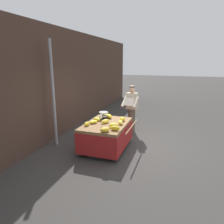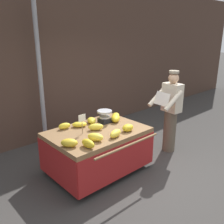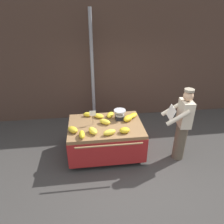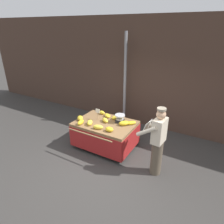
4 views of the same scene
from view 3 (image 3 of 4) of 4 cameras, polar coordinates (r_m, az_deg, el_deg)
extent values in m
plane|color=#383533|center=(4.61, 6.66, -16.30)|extent=(60.00, 60.00, 0.00)
cube|color=#473328|center=(6.20, 1.63, 14.85)|extent=(16.00, 0.24, 3.65)
cylinder|color=gray|center=(5.78, -5.49, 11.35)|extent=(0.09, 0.09, 3.17)
cube|color=olive|center=(4.65, -1.82, -3.95)|extent=(1.67, 1.16, 0.08)
cylinder|color=black|center=(4.88, -10.68, -8.60)|extent=(0.05, 0.69, 0.69)
cylinder|color=#B7B7BC|center=(4.88, -11.04, -8.62)|extent=(0.01, 0.12, 0.12)
cylinder|color=black|center=(4.99, 6.97, -7.42)|extent=(0.05, 0.69, 0.69)
cylinder|color=#B7B7BC|center=(4.99, 7.31, -7.39)|extent=(0.01, 0.12, 0.12)
cylinder|color=#4C4742|center=(5.28, -2.28, -4.82)|extent=(0.05, 0.05, 0.72)
cube|color=maroon|center=(4.37, -1.00, -11.72)|extent=(1.67, 0.02, 0.60)
cube|color=maroon|center=(5.32, -2.37, -3.84)|extent=(1.67, 0.02, 0.60)
cube|color=maroon|center=(4.85, -11.71, -7.95)|extent=(0.02, 1.16, 0.60)
cube|color=maroon|center=(4.96, 7.92, -6.65)|extent=(0.02, 1.16, 0.60)
cylinder|color=olive|center=(4.01, -0.76, -9.35)|extent=(1.33, 0.04, 0.04)
cube|color=black|center=(4.83, 2.14, -1.48)|extent=(0.20, 0.20, 0.09)
cylinder|color=#B7B7BC|center=(4.78, 2.17, -0.43)|extent=(0.02, 0.02, 0.11)
cylinder|color=#B7B7BC|center=(4.75, 2.18, 0.34)|extent=(0.28, 0.28, 0.04)
cylinder|color=#B7B7BC|center=(4.80, 2.16, -0.80)|extent=(0.21, 0.21, 0.03)
cylinder|color=#997A51|center=(4.61, -5.34, -2.22)|extent=(0.01, 0.01, 0.22)
cube|color=white|center=(4.52, -5.43, -0.37)|extent=(0.14, 0.01, 0.12)
ellipsoid|color=yellow|center=(4.31, -5.37, -5.24)|extent=(0.25, 0.30, 0.13)
ellipsoid|color=gold|center=(4.41, -10.88, -4.86)|extent=(0.29, 0.30, 0.12)
ellipsoid|color=yellow|center=(4.62, -2.01, -2.75)|extent=(0.29, 0.25, 0.12)
ellipsoid|color=gold|center=(4.93, 5.85, -0.96)|extent=(0.31, 0.31, 0.10)
ellipsoid|color=gold|center=(4.32, 3.54, -5.11)|extent=(0.23, 0.17, 0.12)
ellipsoid|color=yellow|center=(4.90, -3.77, -1.07)|extent=(0.30, 0.27, 0.10)
ellipsoid|color=yellow|center=(4.97, -6.79, -0.67)|extent=(0.23, 0.15, 0.11)
ellipsoid|color=yellow|center=(4.24, -0.71, -5.70)|extent=(0.30, 0.20, 0.12)
ellipsoid|color=gold|center=(4.77, 4.55, -1.72)|extent=(0.33, 0.32, 0.13)
ellipsoid|color=gold|center=(4.21, -8.42, -6.24)|extent=(0.13, 0.26, 0.13)
ellipsoid|color=yellow|center=(4.92, -0.49, -0.79)|extent=(0.25, 0.30, 0.10)
cylinder|color=brown|center=(4.93, 18.41, -7.88)|extent=(0.26, 0.26, 0.88)
cube|color=beige|center=(4.57, 19.75, -0.35)|extent=(0.27, 0.40, 0.58)
sphere|color=tan|center=(4.41, 20.55, 4.19)|extent=(0.21, 0.21, 0.21)
cylinder|color=gray|center=(4.36, 20.81, 5.70)|extent=(0.20, 0.20, 0.05)
cylinder|color=beige|center=(4.32, 18.02, -1.57)|extent=(0.48, 0.14, 0.37)
cylinder|color=beige|center=(4.67, 16.50, 0.93)|extent=(0.48, 0.14, 0.37)
cube|color=silver|center=(4.46, 16.18, -0.17)|extent=(0.13, 0.35, 0.25)
camera|label=1|loc=(5.39, -74.11, 1.09)|focal=32.65mm
camera|label=2|loc=(2.42, -69.25, -10.09)|focal=39.42mm
camera|label=4|loc=(3.02, 89.25, 3.07)|focal=31.52mm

